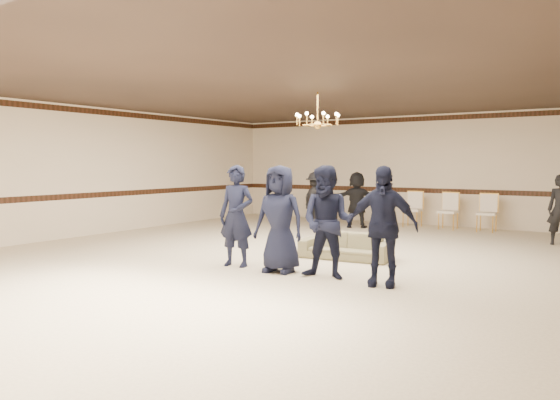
{
  "coord_description": "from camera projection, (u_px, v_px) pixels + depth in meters",
  "views": [
    {
      "loc": [
        5.25,
        -8.33,
        1.81
      ],
      "look_at": [
        0.1,
        -0.5,
        1.15
      ],
      "focal_mm": 34.35,
      "sensor_mm": 36.0,
      "label": 1
    }
  ],
  "objects": [
    {
      "name": "room",
      "position": [
        291.0,
        174.0,
        9.83
      ],
      "size": [
        12.01,
        14.01,
        3.21
      ],
      "color": "beige",
      "rests_on": "ground"
    },
    {
      "name": "chair_rail",
      "position": [
        417.0,
        190.0,
        15.69
      ],
      "size": [
        12.0,
        0.02,
        0.14
      ],
      "primitive_type": "cube",
      "color": "#391C11",
      "rests_on": "wall_back"
    },
    {
      "name": "crown_molding",
      "position": [
        419.0,
        119.0,
        15.55
      ],
      "size": [
        12.0,
        0.02,
        0.14
      ],
      "primitive_type": "cube",
      "color": "#391C11",
      "rests_on": "wall_back"
    },
    {
      "name": "chandelier",
      "position": [
        318.0,
        109.0,
        10.58
      ],
      "size": [
        0.94,
        0.94,
        0.89
      ],
      "primitive_type": null,
      "color": "gold",
      "rests_on": "ceiling"
    },
    {
      "name": "boy_a",
      "position": [
        236.0,
        216.0,
        9.31
      ],
      "size": [
        0.7,
        0.52,
        1.77
      ],
      "primitive_type": "imported",
      "rotation": [
        0.0,
        0.0,
        0.16
      ],
      "color": "black",
      "rests_on": "floor"
    },
    {
      "name": "boy_b",
      "position": [
        280.0,
        219.0,
        8.82
      ],
      "size": [
        0.92,
        0.66,
        1.77
      ],
      "primitive_type": "imported",
      "rotation": [
        0.0,
        0.0,
        0.12
      ],
      "color": "black",
      "rests_on": "floor"
    },
    {
      "name": "boy_c",
      "position": [
        328.0,
        222.0,
        8.32
      ],
      "size": [
        0.95,
        0.8,
        1.77
      ],
      "primitive_type": "imported",
      "rotation": [
        0.0,
        0.0,
        0.16
      ],
      "color": "black",
      "rests_on": "floor"
    },
    {
      "name": "boy_d",
      "position": [
        382.0,
        226.0,
        7.83
      ],
      "size": [
        1.11,
        0.65,
        1.77
      ],
      "primitive_type": "imported",
      "rotation": [
        0.0,
        0.0,
        0.23
      ],
      "color": "black",
      "rests_on": "floor"
    },
    {
      "name": "settee",
      "position": [
        345.0,
        246.0,
        10.05
      ],
      "size": [
        1.75,
        0.82,
        0.49
      ],
      "primitive_type": "imported",
      "rotation": [
        0.0,
        0.0,
        0.1
      ],
      "color": "#736E4D",
      "rests_on": "floor"
    },
    {
      "name": "adult_left",
      "position": [
        316.0,
        200.0,
        14.77
      ],
      "size": [
        1.16,
        0.95,
        1.56
      ],
      "primitive_type": "imported",
      "rotation": [
        0.0,
        0.0,
        2.71
      ],
      "color": "black",
      "rests_on": "floor"
    },
    {
      "name": "adult_mid",
      "position": [
        357.0,
        200.0,
        14.86
      ],
      "size": [
        1.52,
        0.9,
        1.56
      ],
      "primitive_type": "imported",
      "rotation": [
        0.0,
        0.0,
        3.47
      ],
      "color": "black",
      "rests_on": "floor"
    },
    {
      "name": "banquet_chair_left",
      "position": [
        412.0,
        209.0,
        15.06
      ],
      "size": [
        0.49,
        0.49,
        0.99
      ],
      "primitive_type": null,
      "rotation": [
        0.0,
        0.0,
        0.03
      ],
      "color": "#F6E6CF",
      "rests_on": "floor"
    },
    {
      "name": "banquet_chair_mid",
      "position": [
        448.0,
        211.0,
        14.51
      ],
      "size": [
        0.5,
        0.5,
        0.99
      ],
      "primitive_type": null,
      "rotation": [
        0.0,
        0.0,
        -0.04
      ],
      "color": "#F6E6CF",
      "rests_on": "floor"
    },
    {
      "name": "banquet_chair_right",
      "position": [
        487.0,
        213.0,
        13.97
      ],
      "size": [
        0.51,
        0.51,
        0.99
      ],
      "primitive_type": null,
      "rotation": [
        0.0,
        0.0,
        0.07
      ],
      "color": "#F6E6CF",
      "rests_on": "floor"
    },
    {
      "name": "console_table",
      "position": [
        322.0,
        208.0,
        16.88
      ],
      "size": [
        0.95,
        0.44,
        0.78
      ],
      "primitive_type": "cube",
      "rotation": [
        0.0,
        0.0,
        -0.05
      ],
      "color": "black",
      "rests_on": "floor"
    }
  ]
}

